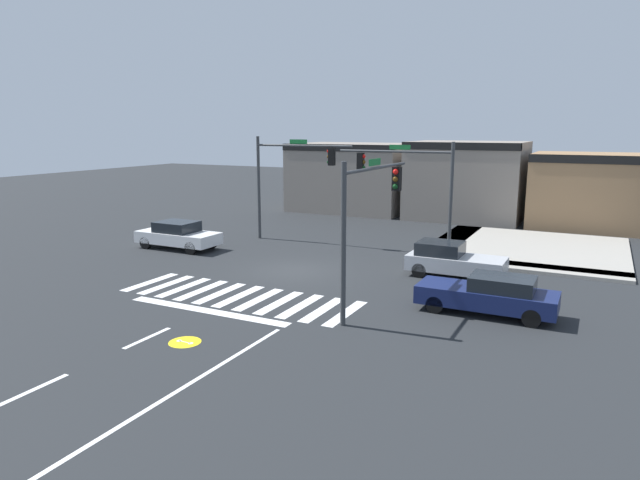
# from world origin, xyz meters

# --- Properties ---
(ground_plane) EXTENTS (120.00, 120.00, 0.00)m
(ground_plane) POSITION_xyz_m (0.00, 0.00, 0.00)
(ground_plane) COLOR #232628
(crosswalk_near) EXTENTS (9.64, 3.09, 0.01)m
(crosswalk_near) POSITION_xyz_m (-0.00, -4.50, 0.00)
(crosswalk_near) COLOR silver
(crosswalk_near) RESTS_ON ground_plane
(lane_markings) EXTENTS (6.80, 20.25, 0.01)m
(lane_markings) POSITION_xyz_m (1.11, -12.02, 0.00)
(lane_markings) COLOR white
(lane_markings) RESTS_ON ground_plane
(bike_detector_marking) EXTENTS (1.01, 1.01, 0.01)m
(bike_detector_marking) POSITION_xyz_m (1.29, -9.25, 0.00)
(bike_detector_marking) COLOR yellow
(bike_detector_marking) RESTS_ON ground_plane
(curb_corner_northeast) EXTENTS (10.00, 10.60, 0.15)m
(curb_corner_northeast) POSITION_xyz_m (8.49, 9.42, 0.07)
(curb_corner_northeast) COLOR #9E998E
(curb_corner_northeast) RESTS_ON ground_plane
(storefront_row) EXTENTS (25.88, 6.85, 5.55)m
(storefront_row) POSITION_xyz_m (2.37, 19.17, 2.65)
(storefront_row) COLOR gray
(storefront_row) RESTS_ON ground_plane
(traffic_signal_northwest) EXTENTS (6.07, 0.32, 6.02)m
(traffic_signal_northwest) POSITION_xyz_m (-3.62, 5.93, 4.18)
(traffic_signal_northwest) COLOR #383A3D
(traffic_signal_northwest) RESTS_ON ground_plane
(traffic_signal_northeast) EXTENTS (6.08, 0.32, 5.84)m
(traffic_signal_northeast) POSITION_xyz_m (3.59, 5.45, 4.04)
(traffic_signal_northeast) COLOR #383A3D
(traffic_signal_northeast) RESTS_ON ground_plane
(traffic_signal_southeast) EXTENTS (0.32, 6.03, 5.45)m
(traffic_signal_southeast) POSITION_xyz_m (5.00, -3.31, 3.85)
(traffic_signal_southeast) COLOR #383A3D
(traffic_signal_southeast) RESTS_ON ground_plane
(car_navy) EXTENTS (4.80, 1.70, 1.42)m
(car_navy) POSITION_xyz_m (9.16, -2.27, 0.72)
(car_navy) COLOR #141E4C
(car_navy) RESTS_ON ground_plane
(car_white) EXTENTS (4.60, 1.93, 1.50)m
(car_white) POSITION_xyz_m (-8.10, 1.39, 0.76)
(car_white) COLOR white
(car_white) RESTS_ON ground_plane
(car_silver) EXTENTS (4.20, 1.85, 1.52)m
(car_silver) POSITION_xyz_m (6.72, 2.27, 0.76)
(car_silver) COLOR #B7BABF
(car_silver) RESTS_ON ground_plane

